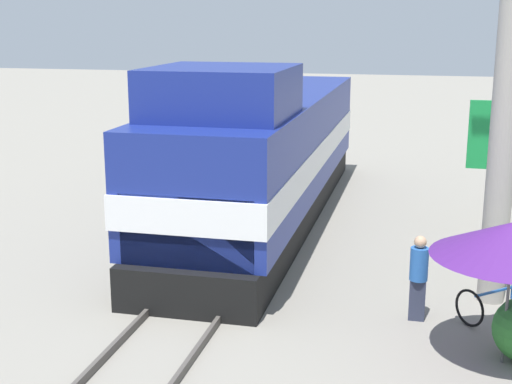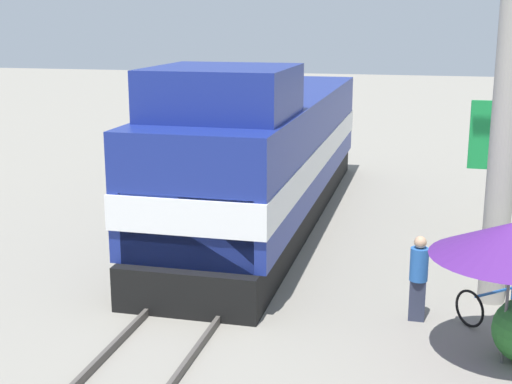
% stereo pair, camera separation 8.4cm
% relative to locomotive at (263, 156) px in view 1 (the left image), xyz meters
% --- Properties ---
extents(ground_plane, '(120.00, 120.00, 0.00)m').
position_rel_locomotive_xyz_m(ground_plane, '(0.00, -5.24, -1.90)').
color(ground_plane, gray).
extents(rail_near, '(0.08, 30.69, 0.15)m').
position_rel_locomotive_xyz_m(rail_near, '(-0.72, -5.24, -1.82)').
color(rail_near, '#4C4742').
rests_on(rail_near, ground_plane).
extents(rail_far, '(0.08, 30.69, 0.15)m').
position_rel_locomotive_xyz_m(rail_far, '(0.72, -5.24, -1.82)').
color(rail_far, '#4C4742').
rests_on(rail_far, ground_plane).
extents(locomotive, '(3.19, 14.48, 4.56)m').
position_rel_locomotive_xyz_m(locomotive, '(0.00, 0.00, 0.00)').
color(locomotive, black).
rests_on(locomotive, ground_plane).
extents(billboard_sign, '(1.89, 0.12, 3.74)m').
position_rel_locomotive_xyz_m(billboard_sign, '(6.21, -1.63, 0.84)').
color(billboard_sign, '#595959').
rests_on(billboard_sign, ground_plane).
extents(person_bystander, '(0.34, 0.34, 1.66)m').
position_rel_locomotive_xyz_m(person_bystander, '(4.32, -5.73, -1.00)').
color(person_bystander, '#2D3347').
rests_on(person_bystander, ground_plane).
extents(bicycle, '(1.71, 1.64, 0.71)m').
position_rel_locomotive_xyz_m(bicycle, '(5.87, -5.26, -1.53)').
color(bicycle, black).
rests_on(bicycle, ground_plane).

